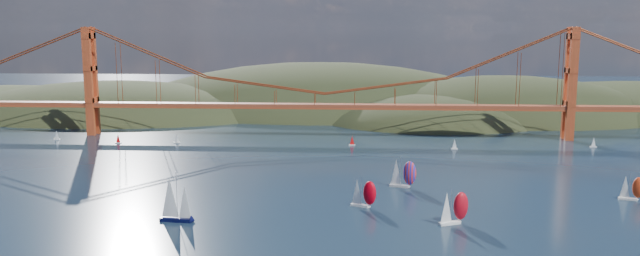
% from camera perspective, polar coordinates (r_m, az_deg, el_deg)
% --- Properties ---
extents(headlands, '(725.00, 225.00, 96.00)m').
position_cam_1_polar(headlands, '(415.12, 7.41, -0.23)').
color(headlands, black).
rests_on(headlands, ground).
extents(bridge, '(552.00, 12.00, 55.00)m').
position_cam_1_polar(bridge, '(311.84, 0.13, 5.04)').
color(bridge, brown).
rests_on(bridge, ground).
extents(sloop_navy, '(9.47, 5.66, 14.39)m').
position_cam_1_polar(sloop_navy, '(182.75, -13.19, -6.39)').
color(sloop_navy, black).
rests_on(sloop_navy, ground).
extents(racer_0, '(8.52, 6.07, 9.56)m').
position_cam_1_polar(racer_0, '(192.76, 3.95, -5.92)').
color(racer_0, white).
rests_on(racer_0, ground).
extents(racer_1, '(9.18, 6.39, 10.28)m').
position_cam_1_polar(racer_1, '(179.79, 12.10, -7.11)').
color(racer_1, white).
rests_on(racer_1, ground).
extents(racer_2, '(7.77, 4.37, 8.71)m').
position_cam_1_polar(racer_2, '(223.34, 26.59, -4.89)').
color(racer_2, white).
rests_on(racer_2, ground).
extents(racer_rwb, '(9.51, 5.86, 10.64)m').
position_cam_1_polar(racer_rwb, '(217.38, 7.55, -4.10)').
color(racer_rwb, silver).
rests_on(racer_rwb, ground).
extents(distant_boat_1, '(3.00, 2.00, 4.70)m').
position_cam_1_polar(distant_boat_1, '(332.61, -22.93, -0.61)').
color(distant_boat_1, silver).
rests_on(distant_boat_1, ground).
extents(distant_boat_2, '(3.00, 2.00, 4.70)m').
position_cam_1_polar(distant_boat_2, '(312.55, -17.98, -0.91)').
color(distant_boat_2, silver).
rests_on(distant_boat_2, ground).
extents(distant_boat_3, '(3.00, 2.00, 4.70)m').
position_cam_1_polar(distant_boat_3, '(305.68, -12.99, -0.92)').
color(distant_boat_3, silver).
rests_on(distant_boat_3, ground).
extents(distant_boat_4, '(3.00, 2.00, 4.70)m').
position_cam_1_polar(distant_boat_4, '(313.94, 23.74, -1.20)').
color(distant_boat_4, silver).
rests_on(distant_boat_4, ground).
extents(distant_boat_8, '(3.00, 2.00, 4.70)m').
position_cam_1_polar(distant_boat_8, '(289.22, 12.20, -1.45)').
color(distant_boat_8, silver).
rests_on(distant_boat_8, ground).
extents(distant_boat_9, '(3.00, 2.00, 4.70)m').
position_cam_1_polar(distant_boat_9, '(292.37, 2.96, -1.14)').
color(distant_boat_9, silver).
rests_on(distant_boat_9, ground).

